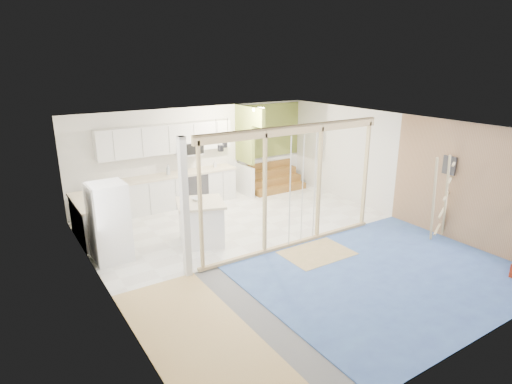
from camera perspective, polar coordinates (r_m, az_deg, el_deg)
room at (r=8.63m, az=3.38°, el=0.23°), size 7.01×8.01×2.61m
floor_overlays at (r=9.18m, az=3.39°, el=-7.31°), size 7.00×8.00×0.03m
stud_frame at (r=8.39m, az=1.92°, el=1.93°), size 4.66×0.14×2.60m
base_cabinets at (r=11.06m, az=-13.93°, el=-0.89°), size 4.45×2.24×0.93m
upper_cabinets at (r=11.40m, az=-11.53°, el=6.84°), size 3.60×0.41×0.85m
green_partition at (r=12.75m, az=1.12°, el=4.28°), size 2.25×1.51×2.60m
pot_rack at (r=9.86m, az=-4.52°, el=6.56°), size 0.52×0.52×0.72m
sheathing_panel at (r=9.90m, az=27.15°, el=0.55°), size 0.02×4.00×2.60m
electrical_panel at (r=10.07m, az=24.38°, el=3.26°), size 0.04×0.30×0.40m
ceiling_light at (r=11.58m, az=0.31°, el=10.96°), size 0.32×0.32×0.08m
fridge at (r=8.79m, az=-18.93°, el=-3.89°), size 0.71×0.68×1.59m
island at (r=9.25m, az=-7.33°, el=-4.11°), size 1.23×1.23×0.95m
bowl at (r=9.19m, az=-7.83°, el=-0.91°), size 0.30×0.30×0.06m
soap_bottle_a at (r=11.38m, az=-11.64°, el=2.95°), size 0.14×0.14×0.28m
soap_bottle_b at (r=12.01m, az=-5.52°, el=3.75°), size 0.10×0.10×0.18m
ladder at (r=9.98m, az=23.50°, el=-0.73°), size 1.02×0.22×1.93m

